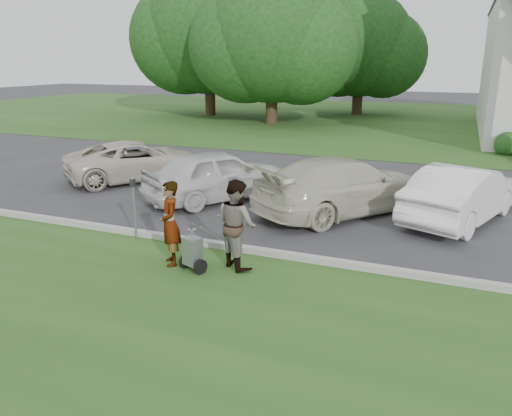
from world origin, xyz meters
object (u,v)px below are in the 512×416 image
Objects in this scene: tree_back at (360,50)px; person_right at (237,224)px; car_c at (344,185)px; striping_cart at (193,252)px; car_a at (138,161)px; car_d at (462,193)px; tree_left at (272,41)px; parking_meter_near at (134,201)px; car_b at (218,175)px; tree_far at (208,35)px; person_left at (170,224)px.

person_right is at bearing -83.26° from tree_back.
striping_cart is at bearing 105.64° from car_c.
car_d is at bearing -145.92° from car_a.
car_d is at bearing -55.79° from tree_left.
tree_back is 8.65× the size of striping_cart.
car_a is (-6.38, 5.70, -0.23)m from person_right.
parking_meter_near is (0.74, -29.67, -3.78)m from tree_back.
parking_meter_near is 0.31× the size of car_a.
car_b is (0.23, 3.87, -0.17)m from parking_meter_near.
tree_back is at bearing 26.56° from tree_far.
car_c is (2.45, 4.92, -0.10)m from person_left.
car_d reaches higher than car_a.
person_right is (0.72, 0.54, 0.49)m from striping_cart.
parking_meter_near is at bearing 52.52° from car_d.
parking_meter_near is 8.27m from car_d.
tree_far reaches higher than tree_back.
car_d is at bearing 95.69° from person_left.
parking_meter_near is (-2.12, 1.08, 0.53)m from striping_cart.
striping_cart is 0.23× the size of car_a.
car_b is at bearing 24.84° from car_d.
person_left reaches higher than car_a.
tree_left is 23.84m from person_left.
tree_back is 30.66m from person_right.
car_b is at bearing 130.82° from striping_cart.
person_left is 0.36× the size of car_a.
car_d is (17.73, -20.25, -4.96)m from tree_far.
person_left is at bearing 167.85° from car_a.
tree_far is 29.03m from person_right.
striping_cart is 0.25× the size of car_b.
striping_cart is 1.02m from person_right.
person_left is 7.94m from car_a.
tree_back is 29.92m from parking_meter_near.
parking_meter_near is at bearing -160.33° from person_left.
car_c is at bearing -144.66° from car_b.
tree_far reaches higher than car_d.
parking_meter_near is at bearing 80.87° from car_c.
person_right is at bearing -10.78° from parking_meter_near.
car_d is (3.00, 0.44, -0.03)m from car_c.
tree_far is at bearing -18.63° from car_c.
striping_cart is at bearing -73.22° from tree_left.
person_left is at bearing 51.09° from person_right.
car_d is at bearing 32.33° from parking_meter_near.
tree_far is 21.39m from car_a.
parking_meter_near is (4.74, -21.67, -4.17)m from tree_left.
person_left is at bearing -173.36° from striping_cart.
tree_far reaches higher than car_c.
car_d is at bearing -48.80° from tree_far.
car_a is (-2.80, -24.51, -4.05)m from tree_back.
car_d is (7.73, -25.25, -3.99)m from tree_back.
car_a is at bearing 27.01° from car_c.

